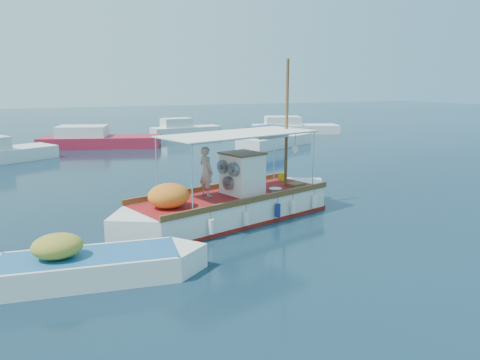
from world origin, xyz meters
name	(u,v)px	position (x,y,z in m)	size (l,w,h in m)	color
ground	(254,218)	(0.00, 0.00, 0.00)	(160.00, 160.00, 0.00)	black
fishing_caique	(231,205)	(-0.82, 0.24, 0.52)	(9.15, 4.51, 5.83)	white
dinghy	(89,268)	(-5.98, -3.22, 0.30)	(5.83, 2.13, 1.43)	white
bg_boat_n	(97,141)	(-3.05, 21.48, 0.49)	(9.13, 5.23, 1.80)	#A51B30
bg_boat_ne	(274,140)	(9.17, 16.51, 0.49)	(6.95, 4.96, 1.80)	silver
bg_boat_e	(292,128)	(15.06, 24.15, 0.49)	(8.46, 5.04, 1.80)	silver
bg_boat_far_n	(184,130)	(5.08, 26.27, 0.49)	(6.45, 2.65, 1.80)	silver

